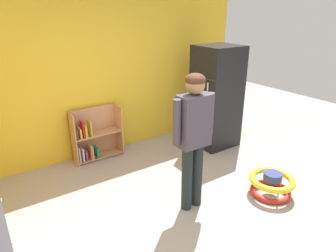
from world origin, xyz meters
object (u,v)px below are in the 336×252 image
(bookshelf, at_px, (94,137))
(baby_walker, at_px, (271,184))
(refrigerator, at_px, (216,97))
(standing_person, at_px, (194,131))

(bookshelf, relative_size, baby_walker, 1.41)
(refrigerator, height_order, bookshelf, refrigerator)
(refrigerator, distance_m, baby_walker, 1.87)
(standing_person, bearing_deg, baby_walker, -20.93)
(bookshelf, distance_m, baby_walker, 2.83)
(refrigerator, distance_m, standing_person, 1.97)
(baby_walker, bearing_deg, standing_person, 159.07)
(refrigerator, bearing_deg, bookshelf, 161.22)
(bookshelf, distance_m, standing_person, 2.12)
(bookshelf, bearing_deg, refrigerator, -18.78)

